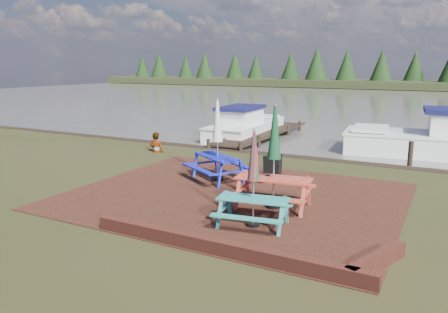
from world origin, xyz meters
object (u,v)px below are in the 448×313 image
Objects in this scene: person at (156,132)px; picnic_table_blue at (218,153)px; boat_jetty at (245,127)px; chalkboard at (273,167)px; jetty at (262,134)px; picnic_table_teal at (253,194)px; picnic_table_red at (274,173)px.

picnic_table_blue is at bearing 141.92° from person.
chalkboard is at bearing -61.91° from boat_jetty.
jetty is (-3.78, 8.07, -0.30)m from chalkboard.
jetty is (-2.25, 8.96, -0.80)m from picnic_table_blue.
boat_jetty is 3.84× the size of person.
chalkboard reaches higher than jetty.
jetty is 1.19m from boat_jetty.
jetty is at bearing 102.76° from chalkboard.
chalkboard is 0.09× the size of jetty.
boat_jetty reaches higher than chalkboard.
boat_jetty is (-4.91, 8.33, -0.05)m from chalkboard.
picnic_table_teal is at bearing -66.40° from boat_jetty.
person is at bearing 179.46° from picnic_table_blue.
picnic_table_red is at bearing 141.16° from person.
picnic_table_teal is 0.84× the size of picnic_table_red.
jetty is (-4.94, 12.16, -0.67)m from picnic_table_teal.
chalkboard is 8.91m from jetty.
picnic_table_blue is at bearing 120.44° from picnic_table_teal.
person is at bearing 130.60° from picnic_table_teal.
chalkboard is at bearing 156.32° from person.
picnic_table_teal is 2.76× the size of chalkboard.
picnic_table_blue is at bearing -75.90° from jetty.
picnic_table_blue is 0.40× the size of boat_jetty.
person reaches higher than chalkboard.
boat_jetty is at bearing -106.03° from person.
picnic_table_teal is 0.86× the size of picnic_table_blue.
picnic_table_teal is 0.34× the size of boat_jetty.
chalkboard is 6.32m from person.
jetty is at bearing 102.50° from picnic_table_teal.
boat_jetty is (-3.39, 9.23, -0.55)m from picnic_table_blue.
person is (-2.24, -6.18, 0.74)m from jetty.
chalkboard is (-1.07, 2.64, -0.52)m from picnic_table_red.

